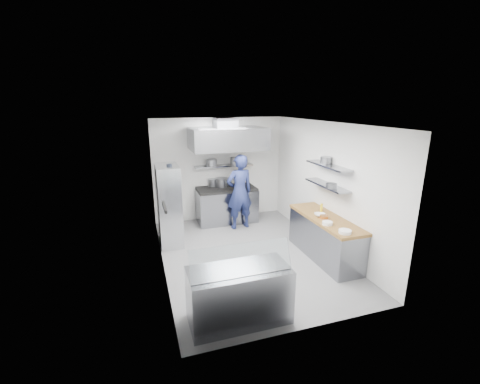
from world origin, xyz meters
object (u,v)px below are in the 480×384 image
object	(u,v)px
wire_rack	(169,205)
display_case	(239,295)
chef	(240,192)
gas_range	(227,206)

from	to	relation	value
wire_rack	display_case	bearing A→B (deg)	-77.87
chef	wire_rack	bearing A→B (deg)	4.70
gas_range	chef	xyz separation A→B (m)	(0.19, -0.56, 0.52)
gas_range	wire_rack	world-z (taller)	wire_rack
wire_rack	display_case	distance (m)	3.25
display_case	wire_rack	bearing A→B (deg)	102.13
wire_rack	chef	bearing A→B (deg)	12.62
chef	wire_rack	distance (m)	1.87
wire_rack	display_case	size ratio (longest dim) A/B	1.23
gas_range	wire_rack	xyz separation A→B (m)	(-1.63, -0.96, 0.48)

